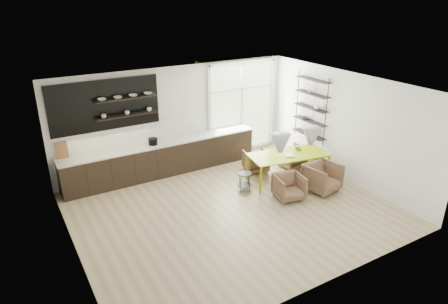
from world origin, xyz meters
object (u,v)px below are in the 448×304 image
armchair_back_right (292,157)px  armchair_front_left (289,187)px  dining_table (288,156)px  armchair_front_right (322,177)px  armchair_back_left (256,161)px  wire_stool (245,179)px

armchair_back_right → armchair_front_left: (-1.28, -1.44, -0.01)m
dining_table → armchair_back_right: size_ratio=3.20×
dining_table → armchair_front_right: bearing=-57.1°
dining_table → armchair_front_right: size_ratio=2.75×
dining_table → armchair_front_left: size_ratio=3.26×
armchair_front_left → armchair_front_right: armchair_front_right is taller
dining_table → armchair_back_right: (0.68, 0.63, -0.40)m
armchair_back_left → armchair_front_right: bearing=125.5°
dining_table → wire_stool: 1.36m
dining_table → armchair_back_left: (-0.38, 0.95, -0.42)m
armchair_back_right → armchair_front_left: armchair_back_right is taller
armchair_front_right → armchair_back_right: bearing=69.4°
armchair_front_left → wire_stool: armchair_front_left is taller
armchair_back_left → armchair_front_left: 1.78m
armchair_back_right → wire_stool: size_ratio=1.49×
wire_stool → armchair_back_right: bearing=14.6°
armchair_back_left → wire_stool: bearing=55.3°
armchair_back_left → armchair_front_right: 2.02m
armchair_back_left → wire_stool: (-0.92, -0.83, 0.00)m
armchair_back_right → armchair_front_right: armchair_front_right is taller
armchair_front_left → armchair_front_right: (0.99, -0.10, 0.06)m
armchair_back_right → armchair_front_left: size_ratio=1.02×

